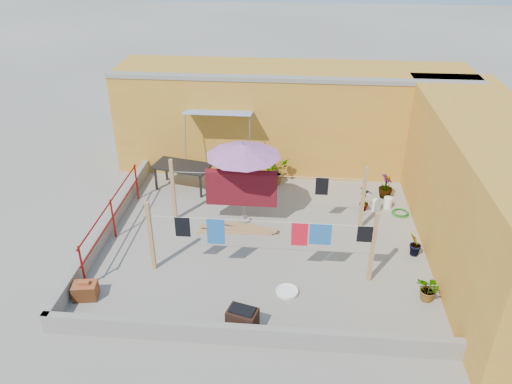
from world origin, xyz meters
TOP-DOWN VIEW (x-y plane):
  - ground at (0.00, 0.00)m, footprint 80.00×80.00m
  - wall_back at (0.50, 4.69)m, footprint 11.00×3.27m
  - wall_right at (5.20, 0.00)m, footprint 2.40×9.00m
  - parapet_front at (0.00, -3.58)m, footprint 8.30×0.16m
  - parapet_left at (-4.08, 0.00)m, footprint 0.16×7.30m
  - red_railing at (-3.85, -0.20)m, footprint 0.05×4.20m
  - clothesline_rig at (-0.53, 0.56)m, footprint 5.09×2.35m
  - patio_umbrella at (-0.62, 0.88)m, footprint 2.31×2.31m
  - outdoor_table at (-2.66, 2.55)m, footprint 1.82×1.20m
  - brick_stack at (-3.70, -2.56)m, footprint 0.56×0.45m
  - lumber_pile at (-0.73, 0.35)m, footprint 2.15×0.60m
  - brazier at (-0.20, -3.20)m, footprint 0.68×0.54m
  - white_basin at (0.66, -2.02)m, footprint 0.51×0.51m
  - water_jug_a at (3.38, 1.92)m, footprint 0.24×0.24m
  - water_jug_b at (3.04, 1.74)m, footprint 0.25×0.25m
  - green_hose at (3.70, 1.61)m, footprint 0.49×0.49m
  - plant_back_a at (0.11, 3.16)m, footprint 1.00×0.99m
  - plant_back_b at (3.38, 2.53)m, footprint 0.50×0.50m
  - plant_right_a at (2.70, 1.71)m, footprint 0.49×0.50m
  - plant_right_b at (3.70, -0.36)m, footprint 0.40×0.44m
  - plant_right_c at (3.70, -1.98)m, footprint 0.69×0.70m

SIDE VIEW (x-z plane):
  - ground at x=0.00m, z-range 0.00..0.00m
  - green_hose at x=3.70m, z-range 0.00..0.07m
  - white_basin at x=0.66m, z-range 0.00..0.09m
  - lumber_pile at x=-0.73m, z-range 0.00..0.13m
  - water_jug_a at x=3.38m, z-range -0.02..0.35m
  - water_jug_b at x=3.04m, z-range -0.02..0.36m
  - brick_stack at x=-3.70m, z-range -0.03..0.41m
  - parapet_front at x=0.00m, z-range 0.00..0.44m
  - parapet_left at x=-4.08m, z-range 0.00..0.44m
  - brazier at x=-0.20m, z-range -0.01..0.52m
  - plant_right_c at x=3.70m, z-range 0.00..0.59m
  - plant_right_b at x=3.70m, z-range 0.00..0.66m
  - plant_back_b at x=3.38m, z-range 0.00..0.73m
  - plant_right_a at x=2.70m, z-range 0.00..0.79m
  - plant_back_a at x=0.11m, z-range 0.00..0.84m
  - outdoor_table at x=-2.66m, z-range 0.32..1.10m
  - red_railing at x=-3.85m, z-range 0.17..1.27m
  - clothesline_rig at x=-0.53m, z-range 0.13..1.93m
  - wall_right at x=5.20m, z-range 0.00..3.20m
  - wall_back at x=0.50m, z-range 0.00..3.21m
  - patio_umbrella at x=-0.62m, z-range 0.93..3.26m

